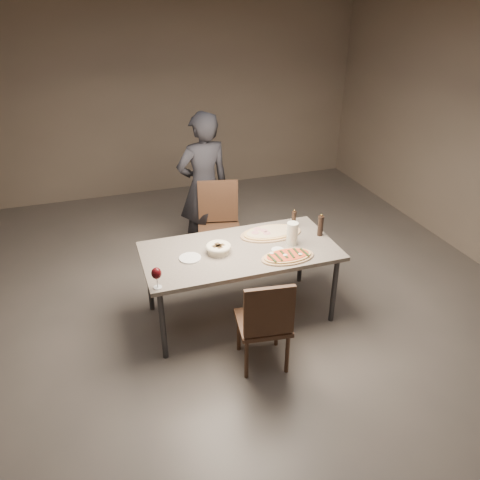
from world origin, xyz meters
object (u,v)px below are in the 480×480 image
object	(u,v)px
ham_pizza	(271,233)
carafe	(292,234)
pepper_mill_left	(294,219)
chair_near	(265,321)
chair_far	(219,221)
diner	(204,187)
bread_basket	(218,248)
dining_table	(240,255)
zucchini_pizza	(288,256)

from	to	relation	value
ham_pizza	carafe	world-z (taller)	carafe
ham_pizza	pepper_mill_left	xyz separation A→B (m)	(0.28, 0.08, 0.07)
pepper_mill_left	chair_near	xyz separation A→B (m)	(-0.70, -1.04, -0.33)
chair_far	diner	world-z (taller)	diner
ham_pizza	bread_basket	distance (m)	0.62
ham_pizza	diner	xyz separation A→B (m)	(-0.38, 1.12, 0.10)
dining_table	chair_far	bearing A→B (deg)	85.25
carafe	bread_basket	bearing A→B (deg)	175.25
chair_near	carafe	bearing A→B (deg)	60.76
dining_table	ham_pizza	bearing A→B (deg)	26.58
bread_basket	pepper_mill_left	xyz separation A→B (m)	(0.87, 0.27, 0.04)
zucchini_pizza	chair_near	size ratio (longest dim) A/B	0.55
pepper_mill_left	chair_near	world-z (taller)	pepper_mill_left
chair_near	chair_far	size ratio (longest dim) A/B	0.90
bread_basket	chair_far	xyz separation A→B (m)	(0.29, 1.00, -0.24)
chair_near	diner	xyz separation A→B (m)	(0.04, 2.08, 0.36)
dining_table	zucchini_pizza	xyz separation A→B (m)	(0.36, -0.28, 0.07)
zucchini_pizza	carafe	bearing A→B (deg)	60.25
carafe	ham_pizza	bearing A→B (deg)	114.83
dining_table	carafe	distance (m)	0.53
carafe	chair_far	world-z (taller)	chair_far
carafe	diner	distance (m)	1.46
pepper_mill_left	diner	size ratio (longest dim) A/B	0.11
diner	bread_basket	bearing A→B (deg)	71.41
carafe	pepper_mill_left	bearing A→B (deg)	63.10
dining_table	diner	size ratio (longest dim) A/B	1.04
bread_basket	ham_pizza	bearing A→B (deg)	17.73
ham_pizza	chair_near	bearing A→B (deg)	-111.88
ham_pizza	chair_near	distance (m)	1.08
bread_basket	chair_near	bearing A→B (deg)	-77.51
carafe	chair_far	bearing A→B (deg)	111.45
dining_table	pepper_mill_left	size ratio (longest dim) A/B	9.68
zucchini_pizza	diner	distance (m)	1.64
pepper_mill_left	chair_far	world-z (taller)	chair_far
zucchini_pizza	pepper_mill_left	distance (m)	0.64
pepper_mill_left	bread_basket	bearing A→B (deg)	-162.73
pepper_mill_left	carafe	xyz separation A→B (m)	(-0.17, -0.33, 0.02)
bread_basket	diner	bearing A→B (deg)	81.08
dining_table	zucchini_pizza	bearing A→B (deg)	-38.06
chair_far	diner	xyz separation A→B (m)	(-0.08, 0.32, 0.31)
bread_basket	chair_far	size ratio (longest dim) A/B	0.23
dining_table	diner	xyz separation A→B (m)	(-0.00, 1.32, 0.17)
ham_pizza	carafe	size ratio (longest dim) A/B	2.81
ham_pizza	diner	distance (m)	1.19
chair_near	zucchini_pizza	bearing A→B (deg)	58.61
bread_basket	chair_near	xyz separation A→B (m)	(0.17, -0.77, -0.30)
chair_near	chair_far	xyz separation A→B (m)	(0.12, 1.76, 0.06)
zucchini_pizza	pepper_mill_left	xyz separation A→B (m)	(0.31, 0.55, 0.07)
dining_table	carafe	world-z (taller)	carafe
zucchini_pizza	bread_basket	distance (m)	0.63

